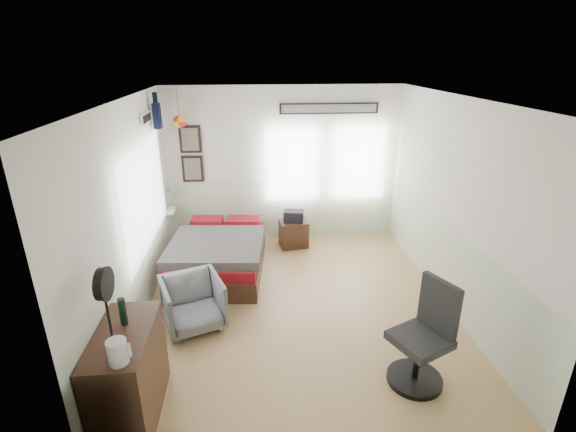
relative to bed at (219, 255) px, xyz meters
name	(u,v)px	position (x,y,z in m)	size (l,w,h in m)	color
ground_plane	(298,306)	(1.10, -1.06, -0.29)	(4.00, 4.50, 0.01)	#A38250
room_shell	(291,188)	(1.02, -0.88, 1.32)	(4.02, 4.52, 2.71)	beige
wall_decor	(216,126)	(0.00, 0.90, 1.81)	(3.55, 1.32, 1.44)	black
bed	(219,255)	(0.00, 0.00, 0.00)	(1.47, 1.96, 0.59)	#372217
dresser	(129,374)	(-0.64, -2.68, 0.16)	(0.48, 1.00, 0.90)	#372217
armchair	(193,303)	(-0.23, -1.35, 0.03)	(0.68, 0.70, 0.64)	slate
nightstand	(294,234)	(1.24, 0.82, -0.06)	(0.46, 0.37, 0.46)	#372217
task_chair	(424,343)	(2.20, -2.51, 0.17)	(0.66, 0.66, 1.13)	black
kettle	(118,352)	(-0.55, -3.06, 0.72)	(0.18, 0.16, 0.21)	silver
bottle	(123,312)	(-0.65, -2.54, 0.74)	(0.06, 0.06, 0.26)	black
stand_fan	(104,285)	(-0.67, -2.78, 1.15)	(0.09, 0.29, 0.70)	black
black_bag	(294,216)	(1.24, 0.82, 0.27)	(0.33, 0.21, 0.19)	black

